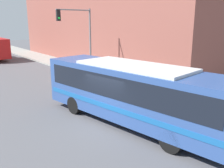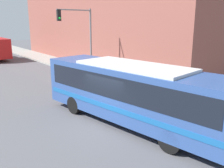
# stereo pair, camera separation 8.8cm
# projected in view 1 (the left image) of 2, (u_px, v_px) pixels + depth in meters

# --- Properties ---
(ground_plane) EXTENTS (120.00, 120.00, 0.00)m
(ground_plane) POSITION_uv_depth(u_px,v_px,m) (111.00, 125.00, 12.43)
(ground_plane) COLOR #515156
(sidewalk) EXTENTS (3.18, 70.00, 0.18)m
(sidewalk) POSITION_uv_depth(u_px,v_px,m) (53.00, 61.00, 31.38)
(sidewalk) COLOR gray
(sidewalk) RESTS_ON ground_plane
(building_facade) EXTENTS (6.00, 31.64, 12.56)m
(building_facade) POSITION_uv_depth(u_px,v_px,m) (97.00, 10.00, 30.11)
(building_facade) COLOR brown
(building_facade) RESTS_ON ground_plane
(city_bus) EXTENTS (4.08, 10.77, 3.03)m
(city_bus) POSITION_uv_depth(u_px,v_px,m) (133.00, 90.00, 12.19)
(city_bus) COLOR #2D4C8C
(city_bus) RESTS_ON ground_plane
(fire_hydrant) EXTENTS (0.23, 0.31, 0.79)m
(fire_hydrant) POSITION_uv_depth(u_px,v_px,m) (149.00, 88.00, 17.10)
(fire_hydrant) COLOR gold
(fire_hydrant) RESTS_ON sidewalk
(traffic_light_pole) EXTENTS (3.28, 0.35, 5.90)m
(traffic_light_pole) POSITION_uv_depth(u_px,v_px,m) (80.00, 31.00, 21.55)
(traffic_light_pole) COLOR slate
(traffic_light_pole) RESTS_ON sidewalk
(parking_meter) EXTENTS (0.14, 0.14, 1.37)m
(parking_meter) POSITION_uv_depth(u_px,v_px,m) (90.00, 65.00, 22.81)
(parking_meter) COLOR slate
(parking_meter) RESTS_ON sidewalk
(pedestrian_near_corner) EXTENTS (0.34, 0.34, 1.63)m
(pedestrian_near_corner) POSITION_uv_depth(u_px,v_px,m) (85.00, 63.00, 24.54)
(pedestrian_near_corner) COLOR slate
(pedestrian_near_corner) RESTS_ON sidewalk
(pedestrian_mid_block) EXTENTS (0.34, 0.34, 1.69)m
(pedestrian_mid_block) POSITION_uv_depth(u_px,v_px,m) (128.00, 74.00, 19.44)
(pedestrian_mid_block) COLOR #23283D
(pedestrian_mid_block) RESTS_ON sidewalk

